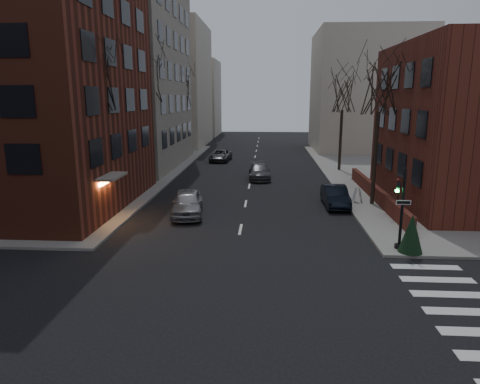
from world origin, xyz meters
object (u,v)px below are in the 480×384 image
(car_lane_silver, at_px, (187,203))
(evergreen_shrub, at_px, (412,233))
(tree_left_c, at_px, (181,91))
(tree_right_a, at_px, (380,87))
(tree_left_b, at_px, (148,79))
(parked_sedan, at_px, (335,196))
(tree_left_a, at_px, (93,78))
(streetlamp_far, at_px, (190,122))
(car_lane_gray, at_px, (259,171))
(traffic_signal, at_px, (400,214))
(streetlamp_near, at_px, (145,138))
(car_lane_far, at_px, (221,156))
(sandwich_board, at_px, (357,195))
(tree_right_b, at_px, (343,95))

(car_lane_silver, distance_m, evergreen_shrub, 13.49)
(tree_left_c, bearing_deg, tree_right_a, -51.34)
(tree_left_b, distance_m, tree_left_c, 14.03)
(tree_right_a, xyz_separation_m, evergreen_shrub, (-0.43, -9.50, -6.94))
(parked_sedan, bearing_deg, tree_left_c, 123.00)
(tree_left_a, height_order, car_lane_silver, tree_left_a)
(streetlamp_far, height_order, car_lane_gray, streetlamp_far)
(traffic_signal, distance_m, tree_left_b, 24.87)
(streetlamp_near, height_order, streetlamp_far, same)
(car_lane_far, bearing_deg, car_lane_silver, -84.79)
(tree_left_c, bearing_deg, evergreen_shrub, -61.40)
(traffic_signal, bearing_deg, tree_left_c, 118.36)
(sandwich_board, bearing_deg, traffic_signal, -91.22)
(tree_right_a, height_order, tree_right_b, tree_right_a)
(traffic_signal, relative_size, streetlamp_near, 0.64)
(sandwich_board, bearing_deg, tree_right_b, 84.56)
(streetlamp_near, distance_m, streetlamp_far, 20.00)
(parked_sedan, distance_m, car_lane_gray, 11.04)
(traffic_signal, xyz_separation_m, tree_right_a, (0.86, 9.01, 6.12))
(car_lane_gray, bearing_deg, car_lane_far, 111.06)
(tree_right_b, bearing_deg, tree_right_a, -90.00)
(traffic_signal, xyz_separation_m, tree_right_b, (0.86, 23.01, 5.68))
(traffic_signal, relative_size, car_lane_far, 0.86)
(parked_sedan, bearing_deg, car_lane_far, 115.55)
(streetlamp_near, distance_m, sandwich_board, 16.84)
(tree_left_b, xyz_separation_m, tree_left_c, (0.00, 14.00, -0.88))
(car_lane_silver, height_order, car_lane_far, car_lane_silver)
(tree_right_b, xyz_separation_m, evergreen_shrub, (-0.43, -23.50, -6.49))
(tree_left_a, distance_m, parked_sedan, 17.28)
(tree_left_b, height_order, tree_left_c, tree_left_b)
(traffic_signal, xyz_separation_m, evergreen_shrub, (0.44, -0.49, -0.81))
(streetlamp_near, relative_size, car_lane_silver, 1.33)
(tree_right_a, relative_size, streetlamp_near, 1.55)
(tree_left_b, relative_size, streetlamp_far, 1.72)
(streetlamp_far, relative_size, car_lane_far, 1.35)
(car_lane_far, bearing_deg, streetlamp_near, -100.56)
(tree_left_b, height_order, tree_right_b, tree_left_b)
(tree_left_a, distance_m, streetlamp_far, 28.32)
(tree_left_b, bearing_deg, car_lane_gray, 7.70)
(tree_left_c, height_order, parked_sedan, tree_left_c)
(car_lane_gray, xyz_separation_m, evergreen_shrub, (7.57, -18.80, 0.40))
(tree_left_b, relative_size, tree_right_b, 1.18)
(car_lane_far, bearing_deg, traffic_signal, -63.48)
(streetlamp_near, distance_m, car_lane_gray, 11.03)
(car_lane_silver, relative_size, evergreen_shrub, 2.51)
(tree_right_b, bearing_deg, car_lane_far, 154.56)
(car_lane_far, bearing_deg, streetlamp_far, 141.52)
(tree_right_b, height_order, car_lane_gray, tree_right_b)
(traffic_signal, distance_m, parked_sedan, 8.93)
(tree_left_a, relative_size, streetlamp_far, 1.63)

